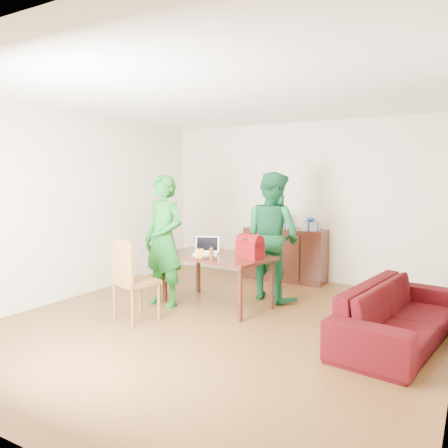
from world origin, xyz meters
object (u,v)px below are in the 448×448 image
Objects in this scene: person_far at (272,236)px; red_bag at (250,249)px; bottle at (211,253)px; laptop at (206,251)px; person_near at (164,240)px; sofa at (399,314)px; table at (217,261)px; chair at (135,296)px.

person_far reaches higher than red_bag.
laptop is at bearing 134.20° from bottle.
laptop is at bearing 69.50° from person_far.
laptop is at bearing 37.57° from person_near.
red_bag is at bearing 111.69° from person_far.
red_bag is 1.95m from sofa.
person_far is at bearing 63.29° from table.
person_near reaches higher than laptop.
person_near is at bearing -141.81° from table.
sofa is (2.28, 0.15, -0.49)m from bottle.
person_far is (0.52, 0.70, 0.30)m from table.
chair reaches higher than bottle.
person_near reaches higher than sofa.
sofa is at bearing 10.02° from person_near.
red_bag is at bearing 6.03° from table.
person_far is 1.02m from laptop.
sofa is (3.04, 0.17, -0.60)m from person_near.
red_bag is at bearing 58.00° from chair.
sofa is (2.54, -0.12, -0.45)m from laptop.
chair is 0.57× the size of person_near.
chair is 3.07m from sofa.
table is 0.78× the size of sofa.
person_near is at bearing -149.68° from red_bag.
person_near is 4.54× the size of laptop.
person_near is 0.98× the size of person_far.
table reaches higher than sofa.
table is at bearing 77.17° from chair.
person_near reaches higher than bottle.
chair reaches higher than table.
laptop is (0.40, 1.00, 0.46)m from chair.
red_bag is (0.01, -0.74, -0.09)m from person_far.
chair is 1.17m from laptop.
bottle is 0.50m from red_bag.
laptop is at bearing 82.86° from chair.
bottle reaches higher than table.
chair is 1.10m from bottle.
red_bag is (1.17, 0.31, -0.07)m from person_near.
chair is at bearing 114.71° from sofa.
table is at bearing 94.03° from sofa.
bottle is at bearing -60.40° from table.
person_far is at bearing 68.34° from bottle.
sofa is (2.39, -0.17, -0.32)m from table.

